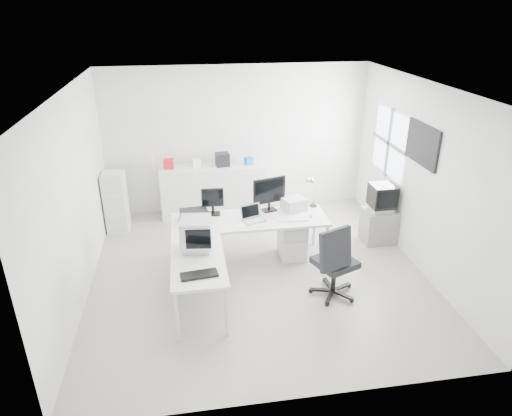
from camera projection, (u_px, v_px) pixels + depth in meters
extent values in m
cube|color=beige|center=(258.00, 272.00, 7.06)|extent=(5.00, 5.00, 0.01)
cube|color=white|center=(258.00, 88.00, 5.90)|extent=(5.00, 5.00, 0.01)
cube|color=white|center=(237.00, 140.00, 8.73)|extent=(5.00, 0.02, 2.80)
cube|color=white|center=(75.00, 199.00, 6.12)|extent=(0.02, 5.00, 2.80)
cube|color=white|center=(422.00, 178.00, 6.84)|extent=(0.02, 5.00, 2.80)
cube|color=silver|center=(292.00, 239.00, 7.40)|extent=(0.40, 0.50, 0.60)
cube|color=black|center=(194.00, 215.00, 7.00)|extent=(0.45, 0.36, 0.15)
cube|color=silver|center=(293.00, 219.00, 7.02)|extent=(0.46, 0.17, 0.02)
sphere|color=silver|center=(311.00, 215.00, 7.10)|extent=(0.06, 0.06, 0.06)
cube|color=silver|center=(294.00, 204.00, 7.33)|extent=(0.42, 0.39, 0.20)
cube|color=black|center=(199.00, 275.00, 5.59)|extent=(0.48, 0.23, 0.03)
cube|color=gray|center=(379.00, 226.00, 7.86)|extent=(0.54, 0.44, 0.59)
cube|color=silver|center=(213.00, 190.00, 8.79)|extent=(1.98, 0.49, 0.99)
cube|color=red|center=(169.00, 164.00, 8.44)|extent=(0.19, 0.17, 0.18)
cube|color=silver|center=(196.00, 163.00, 8.51)|extent=(0.20, 0.18, 0.16)
cube|color=black|center=(222.00, 159.00, 8.57)|extent=(0.27, 0.25, 0.25)
cube|color=blue|center=(249.00, 161.00, 8.66)|extent=(0.17, 0.16, 0.14)
cylinder|color=silver|center=(152.00, 163.00, 8.42)|extent=(0.07, 0.07, 0.22)
cube|color=silver|center=(116.00, 202.00, 8.17)|extent=(0.38, 0.45, 1.09)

